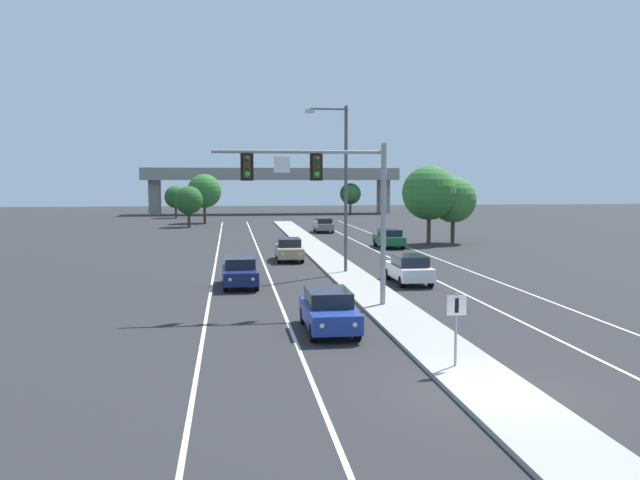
# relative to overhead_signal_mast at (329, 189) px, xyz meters

# --- Properties ---
(ground_plane) EXTENTS (260.00, 260.00, 0.00)m
(ground_plane) POSITION_rel_overhead_signal_mast_xyz_m (2.63, -12.26, -5.35)
(ground_plane) COLOR #28282B
(median_island) EXTENTS (2.40, 110.00, 0.15)m
(median_island) POSITION_rel_overhead_signal_mast_xyz_m (2.63, 5.74, -5.27)
(median_island) COLOR #9E9B93
(median_island) RESTS_ON ground
(lane_stripe_oncoming_center) EXTENTS (0.14, 100.00, 0.01)m
(lane_stripe_oncoming_center) POSITION_rel_overhead_signal_mast_xyz_m (-2.07, 12.74, -5.34)
(lane_stripe_oncoming_center) COLOR silver
(lane_stripe_oncoming_center) RESTS_ON ground
(lane_stripe_receding_center) EXTENTS (0.14, 100.00, 0.01)m
(lane_stripe_receding_center) POSITION_rel_overhead_signal_mast_xyz_m (7.33, 12.74, -5.34)
(lane_stripe_receding_center) COLOR silver
(lane_stripe_receding_center) RESTS_ON ground
(edge_stripe_left) EXTENTS (0.14, 100.00, 0.01)m
(edge_stripe_left) POSITION_rel_overhead_signal_mast_xyz_m (-5.37, 12.74, -5.34)
(edge_stripe_left) COLOR silver
(edge_stripe_left) RESTS_ON ground
(edge_stripe_right) EXTENTS (0.14, 100.00, 0.01)m
(edge_stripe_right) POSITION_rel_overhead_signal_mast_xyz_m (10.63, 12.74, -5.34)
(edge_stripe_right) COLOR silver
(edge_stripe_right) RESTS_ON ground
(overhead_signal_mast) EXTENTS (7.66, 0.44, 7.20)m
(overhead_signal_mast) POSITION_rel_overhead_signal_mast_xyz_m (0.00, 0.00, 0.00)
(overhead_signal_mast) COLOR gray
(overhead_signal_mast) RESTS_ON median_island
(median_sign_post) EXTENTS (0.60, 0.10, 2.20)m
(median_sign_post) POSITION_rel_overhead_signal_mast_xyz_m (2.36, -10.10, -3.76)
(median_sign_post) COLOR gray
(median_sign_post) RESTS_ON median_island
(street_lamp_median) EXTENTS (2.58, 0.28, 10.00)m
(street_lamp_median) POSITION_rel_overhead_signal_mast_xyz_m (2.42, 10.86, 0.45)
(street_lamp_median) COLOR #4C4C51
(street_lamp_median) RESTS_ON median_island
(car_oncoming_blue) EXTENTS (1.83, 4.47, 1.58)m
(car_oncoming_blue) POSITION_rel_overhead_signal_mast_xyz_m (-0.66, -4.41, -4.53)
(car_oncoming_blue) COLOR navy
(car_oncoming_blue) RESTS_ON ground
(car_oncoming_navy) EXTENTS (1.90, 4.50, 1.58)m
(car_oncoming_navy) POSITION_rel_overhead_signal_mast_xyz_m (-3.85, 6.77, -4.53)
(car_oncoming_navy) COLOR #141E4C
(car_oncoming_navy) RESTS_ON ground
(car_oncoming_tan) EXTENTS (1.90, 4.50, 1.58)m
(car_oncoming_tan) POSITION_rel_overhead_signal_mast_xyz_m (-0.19, 17.97, -4.53)
(car_oncoming_tan) COLOR tan
(car_oncoming_tan) RESTS_ON ground
(car_receding_white) EXTENTS (1.84, 4.48, 1.58)m
(car_receding_white) POSITION_rel_overhead_signal_mast_xyz_m (5.48, 6.66, -4.53)
(car_receding_white) COLOR silver
(car_receding_white) RESTS_ON ground
(car_receding_green) EXTENTS (1.91, 4.50, 1.58)m
(car_receding_green) POSITION_rel_overhead_signal_mast_xyz_m (8.99, 25.88, -4.53)
(car_receding_green) COLOR #195633
(car_receding_green) RESTS_ON ground
(car_receding_grey) EXTENTS (1.89, 4.50, 1.58)m
(car_receding_grey) POSITION_rel_overhead_signal_mast_xyz_m (5.78, 42.86, -4.53)
(car_receding_grey) COLOR slate
(car_receding_grey) RESTS_ON ground
(overpass_bridge) EXTENTS (42.40, 6.40, 7.65)m
(overpass_bridge) POSITION_rel_overhead_signal_mast_xyz_m (2.63, 83.23, 0.43)
(overpass_bridge) COLOR gray
(overpass_bridge) RESTS_ON ground
(tree_far_left_a) EXTENTS (3.33, 3.33, 4.82)m
(tree_far_left_a) POSITION_rel_overhead_signal_mast_xyz_m (-12.39, 73.01, -2.21)
(tree_far_left_a) COLOR #4C3823
(tree_far_left_a) RESTS_ON ground
(tree_far_left_b) EXTENTS (4.47, 4.47, 6.47)m
(tree_far_left_b) POSITION_rel_overhead_signal_mast_xyz_m (-7.66, 60.49, -1.13)
(tree_far_left_b) COLOR #4C3823
(tree_far_left_b) RESTS_ON ground
(tree_far_right_c) EXTENTS (3.54, 3.54, 5.13)m
(tree_far_right_c) POSITION_rel_overhead_signal_mast_xyz_m (15.74, 81.43, -2.01)
(tree_far_right_c) COLOR #4C3823
(tree_far_right_c) RESTS_ON ground
(tree_far_right_a) EXTENTS (4.82, 4.82, 6.98)m
(tree_far_right_a) POSITION_rel_overhead_signal_mast_xyz_m (13.23, 28.45, -0.79)
(tree_far_right_a) COLOR #4C3823
(tree_far_right_a) RESTS_ON ground
(tree_far_left_c) EXTENTS (3.43, 3.43, 4.96)m
(tree_far_left_c) POSITION_rel_overhead_signal_mast_xyz_m (-9.29, 53.30, -2.12)
(tree_far_left_c) COLOR #4C3823
(tree_far_left_c) RESTS_ON ground
(tree_far_right_b) EXTENTS (4.16, 4.16, 6.01)m
(tree_far_right_b) POSITION_rel_overhead_signal_mast_xyz_m (15.68, 29.13, -1.42)
(tree_far_right_b) COLOR #4C3823
(tree_far_right_b) RESTS_ON ground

